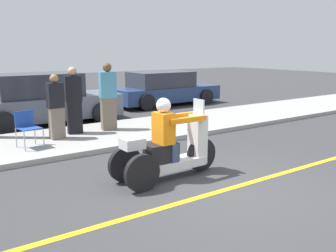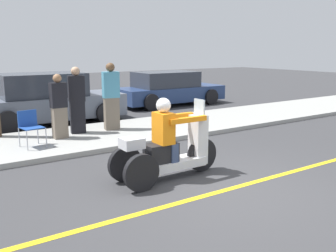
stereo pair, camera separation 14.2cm
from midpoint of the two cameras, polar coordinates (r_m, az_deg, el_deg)
name	(u,v)px [view 2 (the right image)]	position (r m, az deg, el deg)	size (l,w,h in m)	color
ground_plane	(226,190)	(6.42, 9.51, -9.59)	(60.00, 60.00, 0.00)	#38383A
lane_stripe	(203,196)	(6.12, 6.07, -10.58)	(24.00, 0.12, 0.01)	gold
sidewalk_strip	(109,135)	(10.10, -8.55, -1.31)	(28.00, 2.80, 0.12)	#9E9E99
motorcycle_trike	(168,150)	(6.71, 0.55, -3.63)	(2.14, 0.68, 1.48)	black
spectator_end_of_line	(59,108)	(9.57, -15.88, 2.70)	(0.39, 0.25, 1.59)	#726656
spectator_far_back	(77,101)	(10.05, -13.32, 3.66)	(0.45, 0.32, 1.74)	black
spectator_by_tree	(111,98)	(10.31, -8.27, 4.28)	(0.47, 0.34, 1.82)	#726656
folding_chair_curbside	(30,125)	(9.01, -19.87, 0.21)	(0.53, 0.53, 0.82)	#A5A8AD
parked_car_lot_left	(48,100)	(12.25, -17.46, 3.80)	(4.47, 1.94, 1.58)	slate
parked_car_lot_right	(169,89)	(15.61, 0.38, 5.65)	(4.53, 1.97, 1.38)	navy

